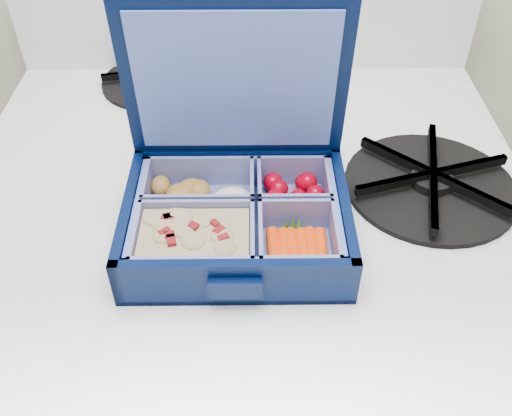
{
  "coord_description": "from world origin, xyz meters",
  "views": [
    {
      "loc": [
        0.01,
        1.15,
        1.4
      ],
      "look_at": [
        0.02,
        1.57,
        1.01
      ],
      "focal_mm": 40.0,
      "sensor_mm": 36.0,
      "label": 1
    }
  ],
  "objects_px": {
    "stove": "(249,399)",
    "fork": "(273,153)",
    "bento_box": "(237,220)",
    "burner_grate": "(432,178)"
  },
  "relations": [
    {
      "from": "burner_grate",
      "to": "fork",
      "type": "bearing_deg",
      "value": 160.24
    },
    {
      "from": "fork",
      "to": "burner_grate",
      "type": "bearing_deg",
      "value": 20.86
    },
    {
      "from": "bento_box",
      "to": "stove",
      "type": "bearing_deg",
      "value": 85.37
    },
    {
      "from": "bento_box",
      "to": "burner_grate",
      "type": "height_order",
      "value": "bento_box"
    },
    {
      "from": "burner_grate",
      "to": "bento_box",
      "type": "bearing_deg",
      "value": -160.03
    },
    {
      "from": "bento_box",
      "to": "fork",
      "type": "relative_size",
      "value": 1.21
    },
    {
      "from": "stove",
      "to": "fork",
      "type": "bearing_deg",
      "value": 56.08
    },
    {
      "from": "stove",
      "to": "bento_box",
      "type": "height_order",
      "value": "bento_box"
    },
    {
      "from": "stove",
      "to": "bento_box",
      "type": "relative_size",
      "value": 4.43
    },
    {
      "from": "stove",
      "to": "burner_grate",
      "type": "distance_m",
      "value": 0.54
    }
  ]
}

